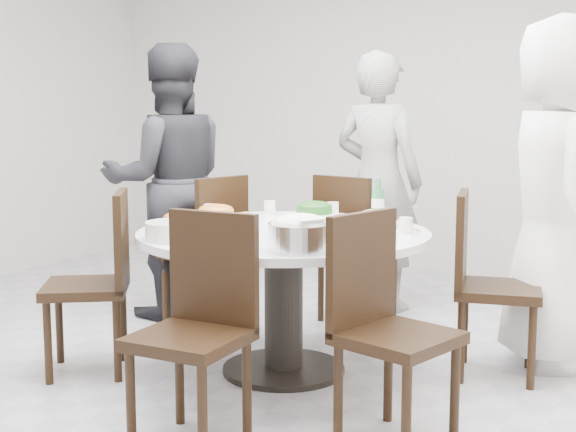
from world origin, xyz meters
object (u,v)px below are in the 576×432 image
at_px(diner_right, 560,193).
at_px(beverage_bottle, 378,200).
at_px(chair_ne, 498,286).
at_px(chair_sw, 85,283).
at_px(chair_nw, 202,250).
at_px(rice_bowl, 300,237).
at_px(chair_se, 398,332).
at_px(diner_middle, 378,181).
at_px(dining_table, 284,302).
at_px(chair_s, 189,333).
at_px(soup_bowl, 175,231).
at_px(diner_left, 168,182).
at_px(chair_n, 358,248).

relative_size(diner_right, beverage_bottle, 7.83).
xyz_separation_m(chair_ne, diner_right, (0.23, 0.35, 0.45)).
height_order(chair_ne, chair_sw, same).
bearing_deg(chair_nw, diner_right, 109.09).
height_order(chair_nw, rice_bowl, chair_nw).
bearing_deg(chair_ne, chair_se, 158.45).
relative_size(chair_nw, diner_middle, 0.54).
bearing_deg(dining_table, diner_middle, 92.13).
height_order(chair_nw, chair_s, same).
bearing_deg(soup_bowl, chair_s, -50.38).
relative_size(dining_table, diner_right, 0.81).
bearing_deg(rice_bowl, dining_table, 124.78).
xyz_separation_m(rice_bowl, soup_bowl, (-0.66, -0.01, -0.02)).
distance_m(rice_bowl, soup_bowl, 0.66).
xyz_separation_m(diner_right, diner_left, (-2.44, -0.11, -0.04)).
bearing_deg(diner_middle, rice_bowl, 108.15).
bearing_deg(rice_bowl, diner_middle, 100.89).
bearing_deg(beverage_bottle, diner_left, 173.92).
relative_size(chair_se, diner_middle, 0.54).
distance_m(diner_right, diner_middle, 1.46).
bearing_deg(diner_middle, chair_sw, 73.70).
distance_m(chair_sw, chair_s, 1.12).
height_order(diner_right, diner_middle, diner_right).
distance_m(dining_table, chair_sw, 1.03).
bearing_deg(beverage_bottle, chair_se, -65.14).
bearing_deg(chair_se, diner_middle, 39.72).
xyz_separation_m(chair_sw, diner_right, (2.14, 1.27, 0.45)).
xyz_separation_m(chair_sw, chair_se, (1.74, -0.11, 0.00)).
bearing_deg(chair_ne, dining_table, 102.37).
xyz_separation_m(chair_s, soup_bowl, (-0.42, 0.51, 0.32)).
xyz_separation_m(chair_nw, chair_s, (0.99, -1.60, 0.00)).
bearing_deg(chair_nw, diner_left, -89.44).
relative_size(diner_left, soup_bowl, 6.34).
distance_m(chair_nw, soup_bowl, 1.27).
distance_m(dining_table, chair_ne, 1.10).
distance_m(chair_se, rice_bowl, 0.62).
distance_m(chair_n, rice_bowl, 1.67).
bearing_deg(chair_sw, dining_table, 83.46).
bearing_deg(chair_ne, rice_bowl, 131.49).
relative_size(chair_s, diner_right, 0.51).
bearing_deg(rice_bowl, chair_n, 103.01).
xyz_separation_m(chair_sw, beverage_bottle, (1.23, 1.00, 0.39)).
distance_m(chair_ne, chair_nw, 1.91).
relative_size(chair_nw, soup_bowl, 3.38).
xyz_separation_m(chair_n, beverage_bottle, (0.36, -0.60, 0.39)).
bearing_deg(chair_n, diner_left, 32.10).
height_order(chair_sw, chair_s, same).
height_order(rice_bowl, soup_bowl, rice_bowl).
relative_size(chair_ne, soup_bowl, 3.38).
height_order(chair_n, beverage_bottle, beverage_bottle).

